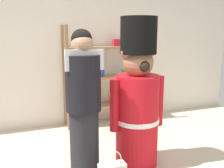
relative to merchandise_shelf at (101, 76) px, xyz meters
name	(u,v)px	position (x,y,z in m)	size (l,w,h in m)	color
back_wall	(67,46)	(-0.52, 0.22, 0.49)	(6.40, 0.12, 2.60)	silver
merchandise_shelf	(101,76)	(0.00, 0.00, 0.00)	(1.24, 0.35, 1.64)	#93704C
teddy_bear_guard	(137,100)	(-0.07, -1.50, -0.03)	(0.66, 0.51, 1.70)	red
person_shopper	(84,105)	(-0.72, -1.60, 0.01)	(0.37, 0.36, 1.57)	black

